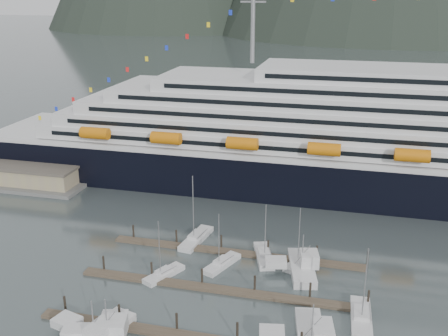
% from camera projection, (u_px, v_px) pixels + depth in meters
% --- Properties ---
extents(ground, '(1600.00, 1600.00, 0.00)m').
position_uv_depth(ground, '(243.00, 305.00, 82.63)').
color(ground, '#404B4B').
rests_on(ground, ground).
extents(cruise_ship, '(210.00, 30.40, 50.30)m').
position_uv_depth(cruise_ship, '(419.00, 148.00, 122.16)').
color(cruise_ship, black).
rests_on(cruise_ship, ground).
extents(warehouse, '(46.00, 20.00, 5.80)m').
position_uv_depth(warehouse, '(8.00, 170.00, 136.98)').
color(warehouse, '#595956').
rests_on(warehouse, ground).
extents(dock_mid, '(48.18, 2.28, 3.20)m').
position_uv_depth(dock_mid, '(218.00, 289.00, 86.47)').
color(dock_mid, '#493F2F').
rests_on(dock_mid, ground).
extents(dock_far, '(48.18, 2.28, 3.20)m').
position_uv_depth(dock_far, '(236.00, 252.00, 98.39)').
color(dock_far, '#493F2F').
rests_on(dock_far, ground).
extents(sailboat_a, '(5.68, 8.27, 11.19)m').
position_uv_depth(sailboat_a, '(164.00, 274.00, 90.60)').
color(sailboat_a, silver).
rests_on(sailboat_a, ground).
extents(sailboat_c, '(5.51, 9.05, 10.93)m').
position_uv_depth(sailboat_c, '(222.00, 264.00, 94.00)').
color(sailboat_c, silver).
rests_on(sailboat_c, ground).
extents(sailboat_e, '(4.33, 11.08, 14.53)m').
position_uv_depth(sailboat_e, '(196.00, 239.00, 103.33)').
color(sailboat_e, silver).
rests_on(sailboat_e, ground).
extents(sailboat_f, '(5.54, 9.91, 11.63)m').
position_uv_depth(sailboat_f, '(264.00, 256.00, 96.72)').
color(sailboat_f, silver).
rests_on(sailboat_f, ground).
extents(sailboat_g, '(5.32, 9.19, 11.54)m').
position_uv_depth(sailboat_g, '(300.00, 261.00, 94.96)').
color(sailboat_g, silver).
rests_on(sailboat_g, ground).
extents(sailboat_h, '(3.35, 10.37, 13.20)m').
position_uv_depth(sailboat_h, '(361.00, 318.00, 78.50)').
color(sailboat_h, silver).
rests_on(sailboat_h, ground).
extents(trawler_b, '(9.75, 12.37, 7.68)m').
position_uv_depth(trawler_b, '(107.00, 336.00, 73.67)').
color(trawler_b, silver).
rests_on(trawler_b, ground).
extents(trawler_e, '(9.82, 12.66, 7.89)m').
position_uv_depth(trawler_e, '(301.00, 266.00, 92.03)').
color(trawler_e, silver).
rests_on(trawler_e, ground).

